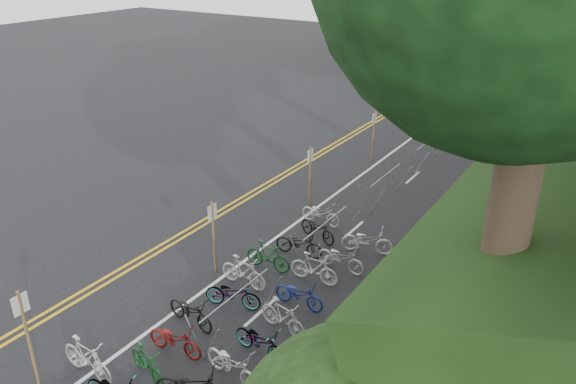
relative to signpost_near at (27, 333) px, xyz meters
name	(u,v)px	position (x,y,z in m)	size (l,w,h in m)	color
ground	(77,351)	(-0.20, 1.28, -1.53)	(120.00, 120.00, 0.00)	black
road_markings	(299,213)	(0.43, 11.38, -1.52)	(7.47, 80.00, 0.01)	gold
red_curb	(439,225)	(5.50, 13.28, -1.48)	(0.25, 28.00, 0.10)	maroon
bike_racks_rest	(385,182)	(2.80, 14.28, -0.67)	(1.14, 23.00, 1.17)	#8D929C
signpost_near	(27,333)	(0.00, 0.00, 0.00)	(0.08, 0.40, 2.68)	brown
signposts_rest	(345,151)	(0.40, 15.28, -0.10)	(0.08, 18.40, 2.50)	brown
bike_front	(87,358)	(0.83, 0.85, -0.98)	(1.81, 0.51, 1.08)	beige
bike_valet	(240,313)	(2.83, 4.41, -1.07)	(3.38, 14.36, 1.02)	black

